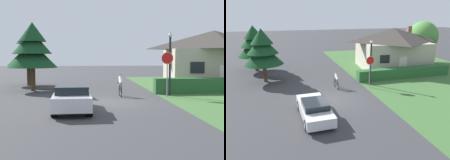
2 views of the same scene
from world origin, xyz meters
The scene contains 11 objects.
ground_plane centered at (0.00, 0.00, 0.00)m, with size 140.00×140.00×0.00m, color #38383A.
grass_verge_right centered at (11.64, 4.00, 0.01)m, with size 16.00×36.00×0.01m, color #3D6633.
cottage_house centered at (9.82, 8.51, 2.57)m, with size 9.12×7.51×5.11m.
hedge_row centered at (8.93, 4.04, 0.56)m, with size 10.67×0.90×1.13m, color #285B2D.
sedan_left_lane centered at (-2.00, -2.69, 0.65)m, with size 2.01×4.58×1.29m.
cyclist centered at (0.99, 2.72, 0.74)m, with size 0.44×1.69×1.56m.
stop_sign centered at (4.03, 2.12, 2.15)m, with size 0.80×0.07×2.99m.
street_lamp centered at (4.40, 2.84, 2.51)m, with size 0.28×0.28×4.36m.
conifer_tall_near centered at (-5.49, 6.58, 3.33)m, with size 3.85×3.85×5.35m.
conifer_tall_far centered at (-6.66, 11.36, 3.34)m, with size 3.98×3.98×5.38m.
deciduous_tree_right centered at (15.32, 10.22, 3.54)m, with size 4.02×4.02×5.65m.
Camera 2 is at (-4.04, -15.95, 6.89)m, focal length 35.00 mm.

